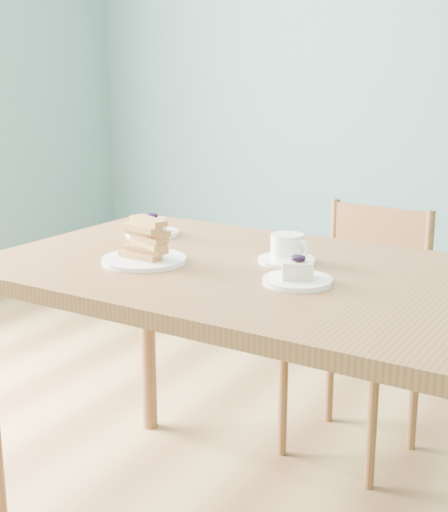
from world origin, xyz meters
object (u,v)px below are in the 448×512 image
at_px(biscotti_plate, 144,248).
at_px(cheesecake_plate_near, 297,276).
at_px(dining_table, 267,299).
at_px(dining_chair, 358,331).
at_px(coffee_cup, 287,250).
at_px(cheesecake_plate_far, 152,229).

bearing_deg(biscotti_plate, cheesecake_plate_near, 2.74).
relative_size(dining_table, biscotti_plate, 6.74).
relative_size(dining_chair, cheesecake_plate_near, 5.07).
bearing_deg(dining_chair, coffee_cup, -84.34).
distance_m(dining_table, dining_chair, 0.70).
bearing_deg(cheesecake_plate_far, biscotti_plate, -58.63).
bearing_deg(cheesecake_plate_near, dining_chair, 96.16).
xyz_separation_m(cheesecake_plate_near, coffee_cup, (-0.11, 0.17, 0.01)).
relative_size(dining_chair, biscotti_plate, 3.80).
bearing_deg(biscotti_plate, dining_table, 16.70).
xyz_separation_m(coffee_cup, biscotti_plate, (-0.34, -0.19, 0.01)).
height_order(dining_table, dining_chair, dining_chair).
bearing_deg(dining_chair, cheesecake_plate_near, -75.02).
relative_size(dining_table, dining_chair, 1.77).
height_order(coffee_cup, biscotti_plate, biscotti_plate).
relative_size(cheesecake_plate_far, biscotti_plate, 0.74).
bearing_deg(cheesecake_plate_far, dining_chair, 39.27).
distance_m(dining_chair, cheesecake_plate_near, 0.81).
height_order(dining_table, cheesecake_plate_far, cheesecake_plate_far).
xyz_separation_m(cheesecake_plate_far, biscotti_plate, (0.17, -0.29, 0.02)).
bearing_deg(dining_chair, biscotti_plate, -107.96).
xyz_separation_m(dining_table, biscotti_plate, (-0.33, -0.10, 0.12)).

